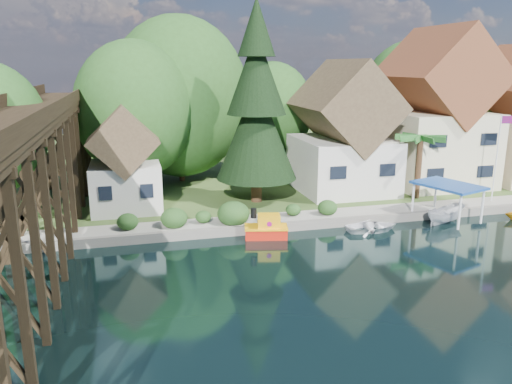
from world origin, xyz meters
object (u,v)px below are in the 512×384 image
flagpole (499,149)px  boat_white_a (372,225)px  palm_tree (421,140)px  boat_canopy (446,206)px  conifer (257,107)px  trestle_bridge (26,175)px  house_center (435,118)px  shed (125,166)px  house_left (343,137)px  tugboat (267,228)px

flagpole → boat_white_a: (-11.96, -2.84, -4.34)m
palm_tree → boat_white_a: 9.88m
boat_canopy → boat_white_a: bearing=-177.2°
conifer → trestle_bridge: bearing=-148.8°
flagpole → house_center: bearing=99.3°
conifer → flagpole: bearing=-14.7°
shed → conifer: (9.96, -0.28, 4.09)m
boat_white_a → boat_canopy: 5.97m
shed → boat_canopy: bearing=-19.0°
house_left → flagpole: 12.09m
tugboat → boat_canopy: (13.27, -0.20, 0.62)m
house_left → palm_tree: (4.88, -3.98, 0.13)m
flagpole → boat_canopy: bearing=-157.2°
house_center → shed: bearing=-175.8°
house_center → boat_white_a: bearing=-137.5°
house_left → shed: 18.11m
boat_canopy → tugboat: bearing=179.1°
house_center → boat_canopy: size_ratio=2.67×
trestle_bridge → tugboat: size_ratio=14.37×
shed → flagpole: size_ratio=1.14×
boat_white_a → palm_tree: bearing=-51.0°
tugboat → house_left: bearing=44.1°
house_left → boat_white_a: bearing=-100.9°
palm_tree → tugboat: palm_tree is taller
boat_white_a → boat_canopy: boat_canopy is taller
flagpole → boat_canopy: size_ratio=1.32×
shed → tugboat: size_ratio=2.55×
house_center → flagpole: size_ratio=2.02×
house_left → boat_canopy: (4.10, -9.10, -3.90)m
flagpole → tugboat: (-19.33, -2.35, -4.11)m
trestle_bridge → house_center: 33.96m
boat_white_a → tugboat: bearing=86.2°
house_center → conifer: conifer is taller
house_left → boat_white_a: house_left is taller
house_left → flagpole: house_left is taller
flagpole → boat_canopy: flagpole is taller
conifer → palm_tree: conifer is taller
shed → boat_canopy: 23.51m
trestle_bridge → conifer: 17.67m
shed → tugboat: (8.83, -7.39, -3.22)m
trestle_bridge → flagpole: 33.44m
house_left → palm_tree: bearing=-39.2°
palm_tree → flagpole: bearing=-25.9°
house_center → palm_tree: bearing=-132.6°
house_left → house_center: 9.10m
conifer → boat_white_a: (6.24, -7.61, -7.54)m
house_left → conifer: size_ratio=0.72×
palm_tree → tugboat: size_ratio=1.78×
shed → palm_tree: (22.88, -2.48, 1.44)m
house_center → boat_canopy: 11.96m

